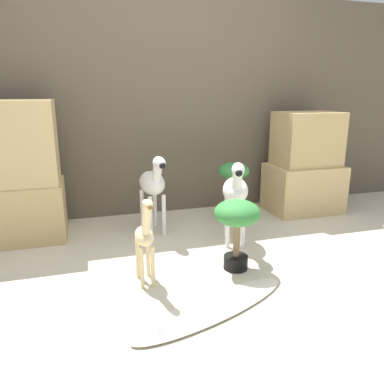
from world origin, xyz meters
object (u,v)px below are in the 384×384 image
potted_palm_front (234,179)px  potted_palm_back (237,220)px  zebra_left (153,183)px  zebra_right (236,191)px  surfboard (212,308)px  giraffe_figurine (145,236)px

potted_palm_front → potted_palm_back: (-0.38, -0.99, -0.05)m
potted_palm_front → potted_palm_back: 1.06m
zebra_left → potted_palm_front: (0.81, 0.09, -0.04)m
zebra_right → potted_palm_front: size_ratio=1.24×
zebra_right → zebra_left: (-0.61, 0.45, 0.00)m
zebra_left → surfboard: 1.44m
zebra_right → surfboard: (-0.52, -0.92, -0.44)m
giraffe_figurine → potted_palm_back: size_ratio=1.22×
giraffe_figurine → potted_palm_back: bearing=2.8°
potted_palm_front → giraffe_figurine: bearing=-135.8°
zebra_right → giraffe_figurine: 0.98m
potted_palm_front → zebra_left: bearing=-173.9°
surfboard → giraffe_figurine: bearing=125.9°
giraffe_figurine → surfboard: size_ratio=0.56×
giraffe_figurine → potted_palm_front: size_ratio=1.07×
potted_palm_front → surfboard: 1.68m
potted_palm_back → zebra_left: bearing=115.5°
surfboard → zebra_left: bearing=93.4°
zebra_right → zebra_left: bearing=143.3°
giraffe_figurine → potted_palm_front: giraffe_figurine is taller
potted_palm_back → surfboard: size_ratio=0.46×
zebra_right → potted_palm_front: zebra_right is taller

